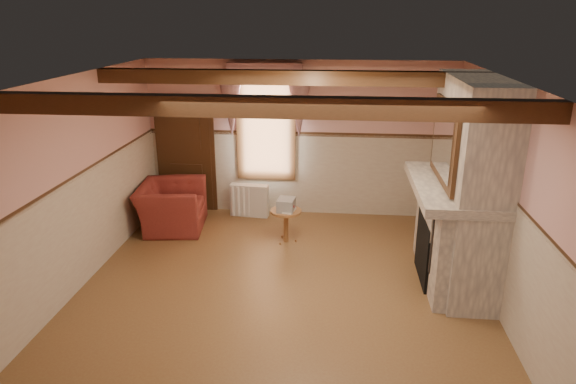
# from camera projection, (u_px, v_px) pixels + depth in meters

# --- Properties ---
(floor) EXTENTS (5.50, 6.00, 0.01)m
(floor) POSITION_uv_depth(u_px,v_px,m) (281.00, 292.00, 6.89)
(floor) COLOR brown
(floor) RESTS_ON ground
(ceiling) EXTENTS (5.50, 6.00, 0.01)m
(ceiling) POSITION_uv_depth(u_px,v_px,m) (280.00, 81.00, 5.97)
(ceiling) COLOR silver
(ceiling) RESTS_ON wall_back
(wall_back) EXTENTS (5.50, 0.02, 2.80)m
(wall_back) POSITION_uv_depth(u_px,v_px,m) (299.00, 139.00, 9.25)
(wall_back) COLOR #D19791
(wall_back) RESTS_ON floor
(wall_front) EXTENTS (5.50, 0.02, 2.80)m
(wall_front) POSITION_uv_depth(u_px,v_px,m) (233.00, 334.00, 3.61)
(wall_front) COLOR #D19791
(wall_front) RESTS_ON floor
(wall_left) EXTENTS (0.02, 6.00, 2.80)m
(wall_left) POSITION_uv_depth(u_px,v_px,m) (71.00, 187.00, 6.69)
(wall_left) COLOR #D19791
(wall_left) RESTS_ON floor
(wall_right) EXTENTS (0.02, 6.00, 2.80)m
(wall_right) POSITION_uv_depth(u_px,v_px,m) (507.00, 201.00, 6.18)
(wall_right) COLOR #D19791
(wall_right) RESTS_ON floor
(wainscot) EXTENTS (5.50, 6.00, 1.50)m
(wainscot) POSITION_uv_depth(u_px,v_px,m) (281.00, 241.00, 6.65)
(wainscot) COLOR beige
(wainscot) RESTS_ON floor
(chair_rail) EXTENTS (5.50, 6.00, 0.08)m
(chair_rail) POSITION_uv_depth(u_px,v_px,m) (281.00, 186.00, 6.40)
(chair_rail) COLOR black
(chair_rail) RESTS_ON wainscot
(firebox) EXTENTS (0.20, 0.95, 0.90)m
(firebox) POSITION_uv_depth(u_px,v_px,m) (429.00, 249.00, 7.12)
(firebox) COLOR black
(firebox) RESTS_ON floor
(armchair) EXTENTS (1.19, 1.32, 0.79)m
(armchair) POSITION_uv_depth(u_px,v_px,m) (172.00, 206.00, 8.86)
(armchair) COLOR maroon
(armchair) RESTS_ON floor
(side_table) EXTENTS (0.50, 0.50, 0.55)m
(side_table) POSITION_uv_depth(u_px,v_px,m) (286.00, 226.00, 8.34)
(side_table) COLOR brown
(side_table) RESTS_ON floor
(book_stack) EXTENTS (0.29, 0.34, 0.20)m
(book_stack) POSITION_uv_depth(u_px,v_px,m) (286.00, 205.00, 8.21)
(book_stack) COLOR #B7AD8C
(book_stack) RESTS_ON side_table
(radiator) EXTENTS (0.71, 0.25, 0.60)m
(radiator) POSITION_uv_depth(u_px,v_px,m) (250.00, 200.00, 9.41)
(radiator) COLOR silver
(radiator) RESTS_ON floor
(bowl) EXTENTS (0.36, 0.36, 0.09)m
(bowl) POSITION_uv_depth(u_px,v_px,m) (455.00, 181.00, 6.73)
(bowl) COLOR brown
(bowl) RESTS_ON mantel
(mantel_clock) EXTENTS (0.14, 0.24, 0.20)m
(mantel_clock) POSITION_uv_depth(u_px,v_px,m) (445.00, 162.00, 7.39)
(mantel_clock) COLOR black
(mantel_clock) RESTS_ON mantel
(oil_lamp) EXTENTS (0.11, 0.11, 0.28)m
(oil_lamp) POSITION_uv_depth(u_px,v_px,m) (452.00, 168.00, 6.96)
(oil_lamp) COLOR gold
(oil_lamp) RESTS_ON mantel
(candle_red) EXTENTS (0.06, 0.06, 0.16)m
(candle_red) POSITION_uv_depth(u_px,v_px,m) (467.00, 195.00, 6.08)
(candle_red) COLOR #9F2913
(candle_red) RESTS_ON mantel
(jar_yellow) EXTENTS (0.06, 0.06, 0.12)m
(jar_yellow) POSITION_uv_depth(u_px,v_px,m) (461.00, 189.00, 6.38)
(jar_yellow) COLOR yellow
(jar_yellow) RESTS_ON mantel
(fireplace) EXTENTS (0.85, 2.00, 2.80)m
(fireplace) POSITION_uv_depth(u_px,v_px,m) (468.00, 185.00, 6.77)
(fireplace) COLOR gray
(fireplace) RESTS_ON floor
(mantel) EXTENTS (1.05, 2.05, 0.12)m
(mantel) POSITION_uv_depth(u_px,v_px,m) (454.00, 187.00, 6.80)
(mantel) COLOR gray
(mantel) RESTS_ON fireplace
(overmantel_mirror) EXTENTS (0.06, 1.44, 1.04)m
(overmantel_mirror) POSITION_uv_depth(u_px,v_px,m) (444.00, 142.00, 6.62)
(overmantel_mirror) COLOR silver
(overmantel_mirror) RESTS_ON fireplace
(door) EXTENTS (1.10, 0.10, 2.10)m
(door) POSITION_uv_depth(u_px,v_px,m) (186.00, 156.00, 9.51)
(door) COLOR black
(door) RESTS_ON floor
(window) EXTENTS (1.06, 0.08, 2.02)m
(window) POSITION_uv_depth(u_px,v_px,m) (266.00, 125.00, 9.20)
(window) COLOR white
(window) RESTS_ON wall_back
(window_drapes) EXTENTS (1.30, 0.14, 1.40)m
(window_drapes) POSITION_uv_depth(u_px,v_px,m) (265.00, 92.00, 8.92)
(window_drapes) COLOR gray
(window_drapes) RESTS_ON wall_back
(ceiling_beam_front) EXTENTS (5.50, 0.18, 0.20)m
(ceiling_beam_front) POSITION_uv_depth(u_px,v_px,m) (266.00, 107.00, 4.88)
(ceiling_beam_front) COLOR black
(ceiling_beam_front) RESTS_ON ceiling
(ceiling_beam_back) EXTENTS (5.50, 0.18, 0.20)m
(ceiling_beam_back) POSITION_uv_depth(u_px,v_px,m) (290.00, 77.00, 7.13)
(ceiling_beam_back) COLOR black
(ceiling_beam_back) RESTS_ON ceiling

